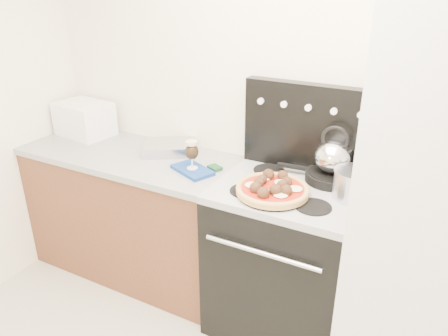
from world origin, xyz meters
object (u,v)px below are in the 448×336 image
Objects in this scene: skillet at (331,177)px; stove_body at (284,261)px; base_cabinet at (135,215)px; fridge at (432,216)px; pizza at (273,188)px; stock_pot at (353,185)px; pizza_pan at (272,194)px; oven_mitt at (192,170)px; beer_glass at (192,155)px; tea_kettle at (333,154)px; toaster_oven at (85,119)px.

stove_body is at bearing -134.14° from skillet.
base_cabinet is 1.88m from fridge.
stove_body is 0.53m from pizza.
pizza is 1.90× the size of stock_pot.
skillet is at bearing 53.64° from pizza_pan.
oven_mitt is 1.48× the size of beer_glass.
fridge is at bearing -2.05° from stove_body.
pizza is at bearing -111.39° from stove_body.
fridge is 0.58m from tea_kettle.
beer_glass is 0.88× the size of stock_pot.
stock_pot is at bearing 3.78° from toaster_oven.
stove_body is 2.37× the size of toaster_oven.
oven_mitt is (-1.28, -0.01, -0.04)m from fridge.
pizza reaches higher than base_cabinet.
tea_kettle is (1.77, 0.03, 0.07)m from toaster_oven.
pizza is at bearing -157.26° from stock_pot.
base_cabinet is 3.91× the size of toaster_oven.
stove_body is 3.14× the size of skillet.
toaster_oven is at bearing -168.50° from tea_kettle.
oven_mitt is 0.68× the size of pizza.
skillet is (1.28, 0.15, 0.52)m from base_cabinet.
skillet is 0.21m from stock_pot.
stove_body is 2.43× the size of pizza_pan.
tea_kettle is (1.28, 0.15, 0.65)m from base_cabinet.
pizza is (-0.05, -0.12, 0.52)m from stove_body.
stock_pot reaches higher than base_cabinet.
beer_glass is 0.77× the size of tea_kettle.
oven_mitt is 0.71× the size of pizza_pan.
beer_glass is 0.62× the size of skillet.
toaster_oven is 1.02× the size of pizza_pan.
beer_glass is 0.79m from tea_kettle.
toaster_oven is (-1.60, 0.15, 0.58)m from stove_body.
toaster_oven is 1.58m from pizza.
stove_body is 2.34× the size of pizza.
toaster_oven reaches higher than pizza_pan.
pizza_pan is at bearing -115.76° from tea_kettle.
stove_body is at bearing -123.54° from tea_kettle.
fridge is at bearing -10.57° from tea_kettle.
beer_glass is 0.55m from pizza.
oven_mitt is (0.52, -0.06, 0.48)m from base_cabinet.
stock_pot is (0.91, 0.07, 0.08)m from oven_mitt.
pizza_pan is at bearing -111.39° from stove_body.
pizza is (-0.75, -0.10, 0.01)m from fridge.
pizza is at bearing -8.89° from oven_mitt.
skillet is (0.17, 0.18, 0.51)m from stove_body.
pizza_pan is 1.62× the size of tea_kettle.
fridge is 5.06× the size of pizza.
beer_glass reaches higher than skillet.
base_cabinet is at bearing 178.41° from fridge.
pizza is 0.37m from skillet.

